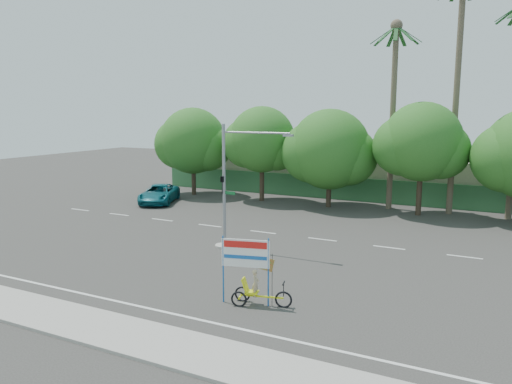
% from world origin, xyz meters
% --- Properties ---
extents(ground, '(120.00, 120.00, 0.00)m').
position_xyz_m(ground, '(0.00, 0.00, 0.00)').
color(ground, '#33302D').
rests_on(ground, ground).
extents(sidewalk_near, '(50.00, 2.40, 0.12)m').
position_xyz_m(sidewalk_near, '(0.00, -7.50, 0.06)').
color(sidewalk_near, gray).
rests_on(sidewalk_near, ground).
extents(fence, '(38.00, 0.08, 2.00)m').
position_xyz_m(fence, '(0.00, 21.50, 1.00)').
color(fence, '#336B3D').
rests_on(fence, ground).
extents(building_left, '(12.00, 8.00, 4.00)m').
position_xyz_m(building_left, '(-10.00, 26.00, 2.00)').
color(building_left, '#BDB596').
rests_on(building_left, ground).
extents(building_right, '(14.00, 8.00, 3.60)m').
position_xyz_m(building_right, '(8.00, 26.00, 1.80)').
color(building_right, '#BDB596').
rests_on(building_right, ground).
extents(tree_far_left, '(7.14, 6.00, 7.96)m').
position_xyz_m(tree_far_left, '(-14.05, 18.00, 4.76)').
color(tree_far_left, '#473828').
rests_on(tree_far_left, ground).
extents(tree_left, '(6.66, 5.60, 8.07)m').
position_xyz_m(tree_left, '(-7.05, 18.00, 5.06)').
color(tree_left, '#473828').
rests_on(tree_left, ground).
extents(tree_center, '(7.62, 6.40, 7.85)m').
position_xyz_m(tree_center, '(-1.05, 18.00, 4.47)').
color(tree_center, '#473828').
rests_on(tree_center, ground).
extents(tree_right, '(6.90, 5.80, 8.36)m').
position_xyz_m(tree_right, '(5.95, 18.00, 5.24)').
color(tree_right, '#473828').
rests_on(tree_right, ground).
extents(palm_tall, '(3.73, 3.79, 17.45)m').
position_xyz_m(palm_tall, '(8.00, 19.50, 10.46)').
color(palm_tall, '#70604C').
rests_on(palm_tall, ground).
extents(palm_short, '(3.73, 3.79, 14.45)m').
position_xyz_m(palm_short, '(3.50, 19.50, 8.86)').
color(palm_short, '#70604C').
rests_on(palm_short, ground).
extents(traffic_signal, '(4.72, 1.10, 7.00)m').
position_xyz_m(traffic_signal, '(-2.20, 3.98, 2.92)').
color(traffic_signal, gray).
rests_on(traffic_signal, ground).
extents(trike_billboard, '(2.82, 1.06, 2.83)m').
position_xyz_m(trike_billboard, '(2.88, -2.97, 1.14)').
color(trike_billboard, black).
rests_on(trike_billboard, ground).
extents(pickup_truck, '(4.42, 6.02, 1.52)m').
position_xyz_m(pickup_truck, '(-14.31, 13.24, 0.76)').
color(pickup_truck, '#0F5D69').
rests_on(pickup_truck, ground).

